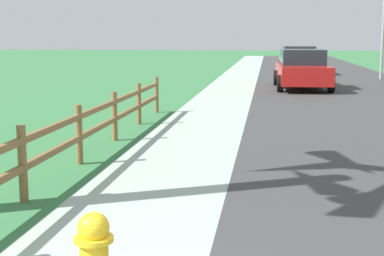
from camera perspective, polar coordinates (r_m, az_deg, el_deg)
name	(u,v)px	position (r m, az deg, el deg)	size (l,w,h in m)	color
ground_plane	(257,80)	(27.52, 6.52, 4.76)	(120.00, 120.00, 0.00)	#34713F
road_asphalt	(328,78)	(29.66, 13.40, 4.89)	(7.00, 66.00, 0.01)	#393939
curb_concrete	(200,77)	(29.72, 0.79, 5.15)	(6.00, 66.00, 0.01)	#9FB1A2
grass_verge	(171,76)	(29.94, -2.08, 5.17)	(5.00, 66.00, 0.00)	#34713F
rail_fence	(79,130)	(9.36, -11.22, -0.19)	(0.11, 13.04, 0.98)	brown
parked_suv_red	(302,70)	(23.26, 10.94, 5.75)	(2.22, 5.06, 1.56)	maroon
parked_car_silver	(298,60)	(31.97, 10.58, 6.68)	(2.15, 4.74, 1.55)	#B7BABF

